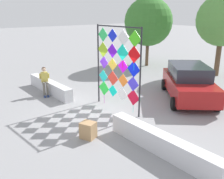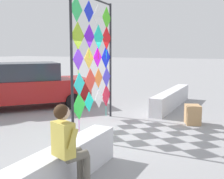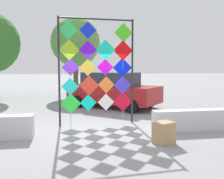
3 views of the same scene
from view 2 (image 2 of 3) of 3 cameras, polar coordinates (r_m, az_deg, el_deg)
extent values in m
plane|color=gray|center=(8.14, 1.50, -8.30)|extent=(120.00, 120.00, 0.00)
cube|color=silver|center=(11.59, 11.76, -1.80)|extent=(4.28, 0.46, 0.67)
cylinder|color=#232328|center=(7.24, -8.03, 4.67)|extent=(0.07, 0.07, 3.75)
cylinder|color=#232328|center=(9.61, -0.31, 5.60)|extent=(0.07, 0.07, 3.75)
cube|color=#28E73F|center=(7.72, -6.57, -3.34)|extent=(0.73, 0.07, 0.73)
cylinder|color=#E516CC|center=(7.86, -6.57, -7.37)|extent=(0.02, 0.02, 0.40)
cube|color=#0CF4D4|center=(8.26, -4.57, -2.47)|extent=(0.58, 0.06, 0.58)
cube|color=white|center=(8.82, -2.61, -1.75)|extent=(0.60, 0.06, 0.60)
cube|color=red|center=(9.41, -1.16, -1.18)|extent=(0.72, 0.07, 0.72)
cylinder|color=#16E5C7|center=(9.51, -1.20, -4.31)|extent=(0.02, 0.02, 0.33)
cube|color=#1ECFC8|center=(7.61, -6.51, 1.08)|extent=(0.61, 0.06, 0.61)
cube|color=red|center=(8.18, -4.33, 1.79)|extent=(0.70, 0.07, 0.70)
cube|color=orange|center=(8.76, -2.72, 2.30)|extent=(0.60, 0.06, 0.61)
cylinder|color=#1697E5|center=(8.82, -2.76, -0.75)|extent=(0.02, 0.02, 0.34)
cube|color=#3E34DC|center=(9.30, -1.09, 2.51)|extent=(0.65, 0.06, 0.65)
cube|color=#7430E8|center=(7.58, -6.72, 6.07)|extent=(0.59, 0.06, 0.59)
cylinder|color=#99E516|center=(7.62, -6.73, 2.93)|extent=(0.02, 0.02, 0.24)
cube|color=gold|center=(8.11, -4.61, 6.19)|extent=(0.59, 0.06, 0.59)
cube|color=#D30DE8|center=(8.69, -2.89, 6.42)|extent=(0.60, 0.06, 0.60)
cube|color=#081BEE|center=(9.27, -1.22, 6.41)|extent=(0.71, 0.07, 0.71)
cylinder|color=yellow|center=(9.30, -1.27, 3.12)|extent=(0.02, 0.02, 0.36)
cube|color=#9FD226|center=(7.55, -6.81, 10.58)|extent=(0.71, 0.07, 0.71)
cube|color=#6E13EE|center=(8.11, -4.52, 10.55)|extent=(0.64, 0.06, 0.64)
cylinder|color=#8EE516|center=(8.11, -4.55, 7.26)|extent=(0.02, 0.02, 0.29)
cube|color=#14E1C1|center=(8.68, -2.70, 10.41)|extent=(0.71, 0.07, 0.71)
cylinder|color=red|center=(8.67, -2.73, 7.04)|extent=(0.02, 0.02, 0.30)
cube|color=red|center=(9.27, -1.09, 10.21)|extent=(0.73, 0.07, 0.73)
cylinder|color=#16E5E1|center=(9.27, -1.14, 7.05)|extent=(0.02, 0.02, 0.29)
cube|color=#32D465|center=(7.60, -7.09, 15.63)|extent=(0.64, 0.06, 0.64)
cube|color=#1327E7|center=(8.17, -4.61, 15.22)|extent=(0.59, 0.06, 0.59)
cube|color=white|center=(8.74, -2.79, 14.42)|extent=(0.67, 0.07, 0.67)
cylinder|color=#16E5D2|center=(8.71, -2.83, 11.33)|extent=(0.02, 0.02, 0.27)
cube|color=#47D51D|center=(9.33, -1.08, 14.07)|extent=(0.69, 0.07, 0.69)
cylinder|color=#B616E5|center=(9.30, -1.13, 11.22)|extent=(0.02, 0.02, 0.24)
cylinder|color=#666056|center=(4.70, -5.01, -16.71)|extent=(0.11, 0.11, 0.67)
cylinder|color=#666056|center=(4.46, -6.97, -13.10)|extent=(0.39, 0.25, 0.13)
cylinder|color=#666056|center=(4.82, -6.33, -16.06)|extent=(0.11, 0.11, 0.67)
cylinder|color=#666056|center=(4.59, -8.27, -12.50)|extent=(0.39, 0.25, 0.13)
cube|color=gold|center=(4.33, -9.70, -9.74)|extent=(0.31, 0.40, 0.52)
sphere|color=#DBB293|center=(4.22, -9.83, -4.57)|extent=(0.22, 0.22, 0.22)
sphere|color=#382314|center=(4.21, -10.06, -4.41)|extent=(0.22, 0.22, 0.22)
cylinder|color=gold|center=(4.15, -7.75, -9.76)|extent=(0.19, 0.14, 0.31)
cylinder|color=gold|center=(4.50, -11.09, -8.41)|extent=(0.19, 0.14, 0.31)
cube|color=maroon|center=(11.69, -16.24, -0.02)|extent=(4.67, 4.48, 0.81)
cube|color=#282D38|center=(11.60, -17.18, 3.50)|extent=(3.03, 2.97, 0.65)
cylinder|color=black|center=(12.94, -9.82, -0.86)|extent=(0.61, 0.58, 0.61)
cylinder|color=black|center=(11.07, -7.66, -2.34)|extent=(0.61, 0.58, 0.61)
cube|color=tan|center=(9.16, 15.76, -4.83)|extent=(0.63, 0.59, 0.59)
camera|label=1|loc=(15.98, 37.27, 13.89)|focal=40.22mm
camera|label=3|loc=(7.99, 64.50, 1.94)|focal=41.69mm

